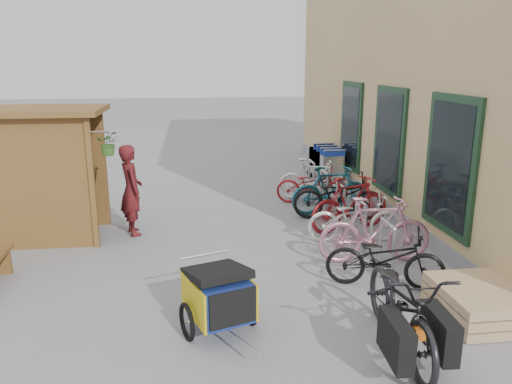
{
  "coord_description": "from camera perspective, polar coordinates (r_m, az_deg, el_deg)",
  "views": [
    {
      "loc": [
        -0.59,
        -6.77,
        3.18
      ],
      "look_at": [
        0.5,
        1.5,
        1.0
      ],
      "focal_mm": 35.0,
      "sensor_mm": 36.0,
      "label": 1
    }
  ],
  "objects": [
    {
      "name": "ground",
      "position": [
        7.5,
        -2.33,
        -10.44
      ],
      "size": [
        80.0,
        80.0,
        0.0
      ],
      "primitive_type": "plane",
      "color": "gray"
    },
    {
      "name": "building",
      "position": [
        13.31,
        25.51,
        14.63
      ],
      "size": [
        6.07,
        13.0,
        7.0
      ],
      "color": "tan",
      "rests_on": "ground"
    },
    {
      "name": "kiosk",
      "position": [
        9.76,
        -23.42,
        3.83
      ],
      "size": [
        2.49,
        1.65,
        2.4
      ],
      "color": "brown",
      "rests_on": "ground"
    },
    {
      "name": "bike_rack",
      "position": [
        9.98,
        9.62,
        -1.05
      ],
      "size": [
        0.05,
        5.35,
        0.86
      ],
      "color": "#A5A8AD",
      "rests_on": "ground"
    },
    {
      "name": "pallet_stack",
      "position": [
        7.11,
        24.2,
        -11.43
      ],
      "size": [
        1.0,
        1.2,
        0.4
      ],
      "color": "tan",
      "rests_on": "ground"
    },
    {
      "name": "shopping_carts",
      "position": [
        13.74,
        7.79,
        3.72
      ],
      "size": [
        0.58,
        1.96,
        1.04
      ],
      "color": "silver",
      "rests_on": "ground"
    },
    {
      "name": "child_trailer",
      "position": [
        6.12,
        -4.29,
        -11.55
      ],
      "size": [
        0.98,
        1.51,
        0.87
      ],
      "rotation": [
        0.0,
        0.0,
        0.33
      ],
      "color": "navy",
      "rests_on": "ground"
    },
    {
      "name": "cargo_bike",
      "position": [
        5.94,
        16.38,
        -12.46
      ],
      "size": [
        0.84,
        2.1,
        1.08
      ],
      "rotation": [
        0.0,
        0.0,
        -0.06
      ],
      "color": "black",
      "rests_on": "ground"
    },
    {
      "name": "person_kiosk",
      "position": [
        9.61,
        -14.06,
        0.21
      ],
      "size": [
        0.59,
        0.73,
        1.72
      ],
      "primitive_type": "imported",
      "rotation": [
        0.0,
        0.0,
        1.9
      ],
      "color": "maroon",
      "rests_on": "ground"
    },
    {
      "name": "bike_0",
      "position": [
        7.47,
        14.53,
        -7.35
      ],
      "size": [
        1.79,
        1.11,
        0.89
      ],
      "primitive_type": "imported",
      "rotation": [
        0.0,
        0.0,
        1.24
      ],
      "color": "black",
      "rests_on": "ground"
    },
    {
      "name": "bike_1",
      "position": [
        8.28,
        13.44,
        -4.24
      ],
      "size": [
        1.87,
        0.6,
        1.11
      ],
      "primitive_type": "imported",
      "rotation": [
        0.0,
        0.0,
        1.53
      ],
      "color": "#C7809A",
      "rests_on": "ground"
    },
    {
      "name": "bike_2",
      "position": [
        9.21,
        11.25,
        -2.88
      ],
      "size": [
        1.75,
        0.73,
        0.9
      ],
      "primitive_type": "imported",
      "rotation": [
        0.0,
        0.0,
        1.49
      ],
      "color": "white",
      "rests_on": "ground"
    },
    {
      "name": "bike_3",
      "position": [
        9.76,
        10.75,
        -1.32
      ],
      "size": [
        1.86,
        1.07,
        1.08
      ],
      "primitive_type": "imported",
      "rotation": [
        0.0,
        0.0,
        1.91
      ],
      "color": "maroon",
      "rests_on": "ground"
    },
    {
      "name": "bike_4",
      "position": [
        10.45,
        9.37,
        -0.5
      ],
      "size": [
        1.94,
        0.98,
        0.97
      ],
      "primitive_type": "imported",
      "rotation": [
        0.0,
        0.0,
        1.38
      ],
      "color": "black",
      "rests_on": "ground"
    },
    {
      "name": "bike_5",
      "position": [
        10.79,
        8.54,
        0.23
      ],
      "size": [
        1.79,
        0.68,
        1.05
      ],
      "primitive_type": "imported",
      "rotation": [
        0.0,
        0.0,
        1.68
      ],
      "color": "#1A5A6B",
      "rests_on": "ground"
    },
    {
      "name": "bike_6",
      "position": [
        11.53,
        6.41,
        0.75
      ],
      "size": [
        1.73,
        1.0,
        0.86
      ],
      "primitive_type": "imported",
      "rotation": [
        0.0,
        0.0,
        1.29
      ],
      "color": "maroon",
      "rests_on": "ground"
    },
    {
      "name": "bike_7",
      "position": [
        11.8,
        6.61,
        1.42
      ],
      "size": [
        1.73,
        0.97,
        1.0
      ],
      "primitive_type": "imported",
      "rotation": [
        0.0,
        0.0,
        1.25
      ],
      "color": "white",
      "rests_on": "ground"
    }
  ]
}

